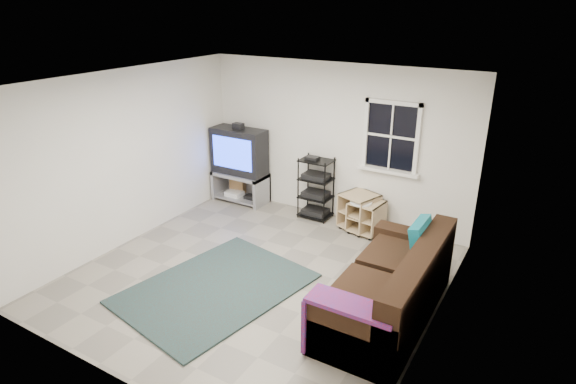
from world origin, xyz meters
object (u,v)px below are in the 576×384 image
Objects in this scene: av_rack at (316,192)px; side_table_left at (361,210)px; sofa at (390,290)px; side_table_right at (367,214)px; tv_unit at (240,159)px.

av_rack is 1.63× the size of side_table_left.
sofa reaches higher than side_table_left.
tv_unit is at bearing 179.18° from side_table_right.
side_table_right is 0.25× the size of sofa.
av_rack is 2.90m from sofa.
tv_unit is 2.25× the size of side_table_left.
tv_unit is at bearing -177.80° from av_rack.
side_table_left is at bearing 152.37° from side_table_right.
av_rack is at bearing 174.46° from side_table_right.
side_table_left is at bearing -1.62° from av_rack.
av_rack is at bearing 134.90° from sofa.
av_rack is at bearing 2.20° from tv_unit.
tv_unit is 0.66× the size of sofa.
tv_unit is 1.57m from av_rack.
av_rack is (1.53, 0.06, -0.34)m from tv_unit.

